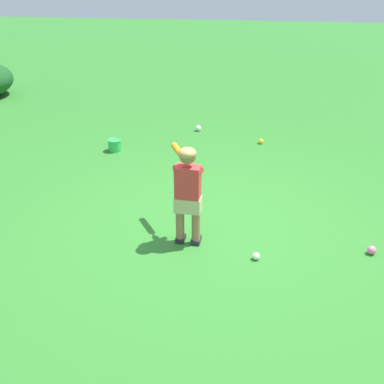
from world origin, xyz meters
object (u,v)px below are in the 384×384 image
object	(u,v)px
play_ball_by_bucket	(372,250)
toy_bucket	(115,145)
child_batter	(187,186)
play_ball_far_left	(198,128)
play_ball_far_right	(261,141)
play_ball_center_lawn	(256,256)

from	to	relation	value
play_ball_by_bucket	toy_bucket	bearing A→B (deg)	144.92
child_batter	play_ball_far_left	distance (m)	3.61
child_batter	play_ball_far_right	bearing A→B (deg)	76.22
play_ball_far_right	play_ball_center_lawn	distance (m)	3.30
child_batter	play_ball_far_right	distance (m)	3.21
child_batter	play_ball_far_left	bearing A→B (deg)	95.55
play_ball_far_left	play_ball_far_right	distance (m)	1.20
child_batter	play_ball_by_bucket	xyz separation A→B (m)	(1.89, 0.02, -0.61)
child_batter	toy_bucket	xyz separation A→B (m)	(-1.52, 2.42, -0.55)
play_ball_far_left	play_ball_center_lawn	world-z (taller)	play_ball_far_left
play_ball_center_lawn	toy_bucket	xyz separation A→B (m)	(-2.25, 2.66, 0.06)
play_ball_far_right	play_ball_center_lawn	size ratio (longest dim) A/B	1.09
play_ball_by_bucket	toy_bucket	distance (m)	4.17
play_ball_far_left	play_ball_by_bucket	xyz separation A→B (m)	(2.24, -3.52, -0.01)
play_ball_center_lawn	toy_bucket	world-z (taller)	toy_bucket
child_batter	toy_bucket	world-z (taller)	child_batter
play_ball_far_left	play_ball_far_right	size ratio (longest dim) A/B	1.19
child_batter	play_ball_center_lawn	xyz separation A→B (m)	(0.73, -0.25, -0.61)
child_batter	toy_bucket	bearing A→B (deg)	122.17
child_batter	play_ball_far_left	size ratio (longest dim) A/B	10.86
play_ball_far_left	toy_bucket	distance (m)	1.63
play_ball_far_right	play_ball_by_bucket	bearing A→B (deg)	-69.38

